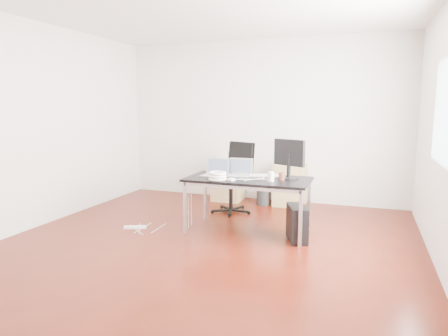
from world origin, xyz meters
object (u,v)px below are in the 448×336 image
(filing_cabinet_left, at_px, (228,181))
(filing_cabinet_right, at_px, (290,185))
(office_chair, at_px, (235,174))
(pc_tower, at_px, (297,223))
(desk, at_px, (248,182))

(filing_cabinet_left, bearing_deg, filing_cabinet_right, 0.00)
(office_chair, bearing_deg, pc_tower, -20.09)
(desk, bearing_deg, office_chair, 117.64)
(office_chair, xyz_separation_m, filing_cabinet_left, (-0.35, 0.72, -0.26))
(filing_cabinet_left, xyz_separation_m, filing_cabinet_right, (1.10, 0.00, 0.00))
(filing_cabinet_right, bearing_deg, office_chair, -136.24)
(desk, bearing_deg, filing_cabinet_right, 81.25)
(filing_cabinet_left, distance_m, filing_cabinet_right, 1.10)
(filing_cabinet_right, relative_size, pc_tower, 1.56)
(filing_cabinet_right, bearing_deg, desk, -98.75)
(office_chair, distance_m, filing_cabinet_right, 1.07)
(pc_tower, bearing_deg, filing_cabinet_left, 110.06)
(desk, distance_m, pc_tower, 0.82)
(office_chair, relative_size, filing_cabinet_left, 1.54)
(desk, bearing_deg, pc_tower, -9.65)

